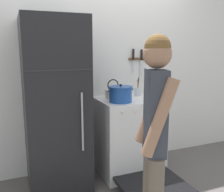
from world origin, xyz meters
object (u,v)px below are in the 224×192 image
utensil_jar (138,91)px  stove_range (130,137)px  refrigerator (56,106)px  tea_kettle (113,92)px  person (155,136)px  dutch_oven_pot (121,94)px

utensil_jar → stove_range: bearing=-137.2°
stove_range → refrigerator: bearing=178.3°
tea_kettle → utensil_jar: utensil_jar is taller
stove_range → tea_kettle: (-0.15, 0.16, 0.53)m
stove_range → person: bearing=-108.4°
refrigerator → utensil_jar: bearing=7.8°
refrigerator → dutch_oven_pot: bearing=-9.1°
utensil_jar → refrigerator: bearing=-172.2°
stove_range → tea_kettle: bearing=132.9°
utensil_jar → person: person is taller
stove_range → person: person is taller
tea_kettle → person: 1.36m
dutch_oven_pot → tea_kettle: tea_kettle is taller
utensil_jar → tea_kettle: bearing=-179.0°
refrigerator → utensil_jar: refrigerator is taller
dutch_oven_pot → tea_kettle: (0.01, 0.25, -0.02)m
refrigerator → utensil_jar: (1.05, 0.14, 0.07)m
stove_range → dutch_oven_pot: 0.58m
refrigerator → tea_kettle: bearing=10.9°
person → utensil_jar: bearing=-5.3°
stove_range → utensil_jar: utensil_jar is taller
utensil_jar → person: size_ratio=0.15×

